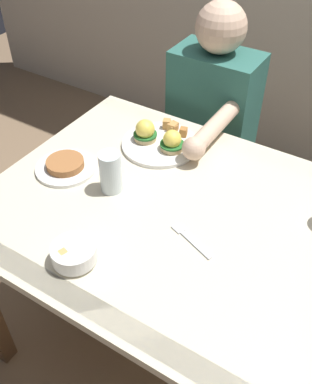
{
  "coord_description": "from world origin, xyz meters",
  "views": [
    {
      "loc": [
        0.43,
        -0.83,
        1.65
      ],
      "look_at": [
        -0.1,
        0.0,
        0.78
      ],
      "focal_mm": 41.21,
      "sensor_mm": 36.0,
      "label": 1
    }
  ],
  "objects_px": {
    "fruit_bowl": "(73,254)",
    "diner_person": "(209,124)",
    "dining_table": "(182,238)",
    "water_glass_near": "(111,174)",
    "fork": "(189,239)",
    "eggs_benedict_plate": "(160,140)",
    "side_plate": "(66,166)"
  },
  "relations": [
    {
      "from": "fork",
      "to": "side_plate",
      "type": "xyz_separation_m",
      "value": [
        -0.5,
        0.06,
        0.01
      ]
    },
    {
      "from": "side_plate",
      "to": "diner_person",
      "type": "xyz_separation_m",
      "value": [
        0.22,
        0.62,
        -0.1
      ]
    },
    {
      "from": "side_plate",
      "to": "eggs_benedict_plate",
      "type": "bearing_deg",
      "value": 55.3
    },
    {
      "from": "side_plate",
      "to": "fruit_bowl",
      "type": "bearing_deg",
      "value": -46.0
    },
    {
      "from": "eggs_benedict_plate",
      "to": "fork",
      "type": "bearing_deg",
      "value": -47.91
    },
    {
      "from": "fork",
      "to": "diner_person",
      "type": "distance_m",
      "value": 0.74
    },
    {
      "from": "fruit_bowl",
      "to": "diner_person",
      "type": "bearing_deg",
      "value": 93.38
    },
    {
      "from": "water_glass_near",
      "to": "diner_person",
      "type": "height_order",
      "value": "diner_person"
    },
    {
      "from": "fruit_bowl",
      "to": "fork",
      "type": "bearing_deg",
      "value": 46.23
    },
    {
      "from": "fruit_bowl",
      "to": "dining_table",
      "type": "bearing_deg",
      "value": 63.51
    },
    {
      "from": "eggs_benedict_plate",
      "to": "fork",
      "type": "distance_m",
      "value": 0.45
    },
    {
      "from": "eggs_benedict_plate",
      "to": "fruit_bowl",
      "type": "distance_m",
      "value": 0.57
    },
    {
      "from": "fruit_bowl",
      "to": "water_glass_near",
      "type": "height_order",
      "value": "water_glass_near"
    },
    {
      "from": "dining_table",
      "to": "side_plate",
      "type": "relative_size",
      "value": 6.0
    },
    {
      "from": "dining_table",
      "to": "water_glass_near",
      "type": "relative_size",
      "value": 8.88
    },
    {
      "from": "eggs_benedict_plate",
      "to": "side_plate",
      "type": "xyz_separation_m",
      "value": [
        -0.19,
        -0.28,
        -0.01
      ]
    },
    {
      "from": "dining_table",
      "to": "fruit_bowl",
      "type": "bearing_deg",
      "value": -116.49
    },
    {
      "from": "eggs_benedict_plate",
      "to": "fork",
      "type": "relative_size",
      "value": 1.79
    },
    {
      "from": "eggs_benedict_plate",
      "to": "water_glass_near",
      "type": "distance_m",
      "value": 0.28
    },
    {
      "from": "side_plate",
      "to": "diner_person",
      "type": "relative_size",
      "value": 0.18
    },
    {
      "from": "eggs_benedict_plate",
      "to": "dining_table",
      "type": "bearing_deg",
      "value": -46.77
    },
    {
      "from": "dining_table",
      "to": "water_glass_near",
      "type": "bearing_deg",
      "value": -174.53
    },
    {
      "from": "diner_person",
      "to": "eggs_benedict_plate",
      "type": "bearing_deg",
      "value": -95.13
    },
    {
      "from": "water_glass_near",
      "to": "diner_person",
      "type": "bearing_deg",
      "value": 86.74
    },
    {
      "from": "side_plate",
      "to": "dining_table",
      "type": "bearing_deg",
      "value": 3.11
    },
    {
      "from": "water_glass_near",
      "to": "fork",
      "type": "bearing_deg",
      "value": -10.72
    },
    {
      "from": "eggs_benedict_plate",
      "to": "fruit_bowl",
      "type": "bearing_deg",
      "value": -81.48
    },
    {
      "from": "water_glass_near",
      "to": "diner_person",
      "type": "xyz_separation_m",
      "value": [
        0.04,
        0.62,
        -0.15
      ]
    },
    {
      "from": "fruit_bowl",
      "to": "water_glass_near",
      "type": "bearing_deg",
      "value": 107.25
    },
    {
      "from": "fork",
      "to": "dining_table",
      "type": "bearing_deg",
      "value": 128.25
    },
    {
      "from": "eggs_benedict_plate",
      "to": "diner_person",
      "type": "distance_m",
      "value": 0.37
    },
    {
      "from": "eggs_benedict_plate",
      "to": "diner_person",
      "type": "relative_size",
      "value": 0.24
    }
  ]
}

